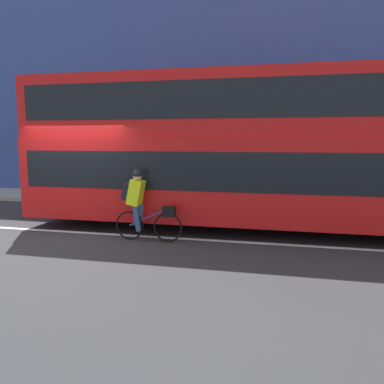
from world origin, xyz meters
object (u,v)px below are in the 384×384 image
Objects in this scene: bus at (262,145)px; street_sign_post at (345,161)px; trash_bin at (90,183)px; cyclist_on_bike at (141,202)px.

street_sign_post is (2.42, 3.36, -0.52)m from bus.
street_sign_post is (8.70, -0.01, 0.92)m from trash_bin.
bus is 11.65× the size of trash_bin.
cyclist_on_bike is 0.62× the size of street_sign_post.
bus is at bearing -28.22° from trash_bin.
trash_bin is (-6.28, 3.37, -1.44)m from bus.
street_sign_post is (4.90, 4.93, 0.68)m from cyclist_on_bike.
bus is at bearing -125.74° from street_sign_post.
bus reaches higher than street_sign_post.
trash_bin is at bearing 151.78° from bus.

